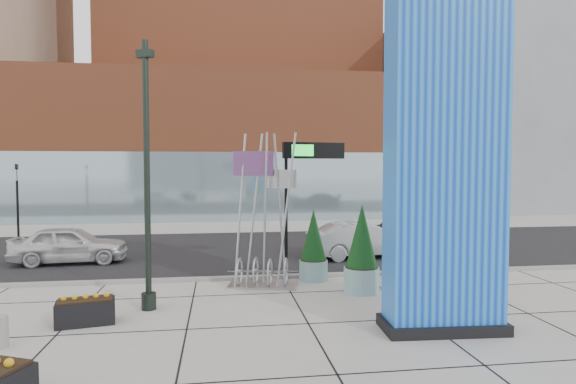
{
  "coord_description": "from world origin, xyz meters",
  "views": [
    {
      "loc": [
        -1.19,
        -12.69,
        3.94
      ],
      "look_at": [
        0.91,
        2.0,
        3.16
      ],
      "focal_mm": 30.0,
      "sensor_mm": 36.0,
      "label": 1
    }
  ],
  "objects": [
    {
      "name": "ground",
      "position": [
        0.0,
        0.0,
        0.0
      ],
      "size": [
        160.0,
        160.0,
        0.0
      ],
      "primitive_type": "plane",
      "color": "#9E9991",
      "rests_on": "ground"
    },
    {
      "name": "street_asphalt",
      "position": [
        0.0,
        10.0,
        0.01
      ],
      "size": [
        80.0,
        12.0,
        0.02
      ],
      "primitive_type": "cube",
      "color": "black",
      "rests_on": "ground"
    },
    {
      "name": "curb_edge",
      "position": [
        0.0,
        4.0,
        0.06
      ],
      "size": [
        80.0,
        0.3,
        0.12
      ],
      "primitive_type": "cube",
      "color": "gray",
      "rests_on": "ground"
    },
    {
      "name": "tower_podium",
      "position": [
        1.0,
        27.0,
        5.5
      ],
      "size": [
        34.0,
        10.0,
        11.0
      ],
      "primitive_type": "cube",
      "color": "#A75230",
      "rests_on": "ground"
    },
    {
      "name": "tower_glass_front",
      "position": [
        1.0,
        22.2,
        2.5
      ],
      "size": [
        34.0,
        0.6,
        5.0
      ],
      "primitive_type": "cube",
      "color": "#8CA5B2",
      "rests_on": "ground"
    },
    {
      "name": "building_grey_parking",
      "position": [
        26.0,
        32.0,
        9.0
      ],
      "size": [
        20.0,
        18.0,
        18.0
      ],
      "primitive_type": "cube",
      "color": "slate",
      "rests_on": "ground"
    },
    {
      "name": "blue_pylon",
      "position": [
        4.11,
        -1.92,
        4.67
      ],
      "size": [
        2.97,
        1.44,
        9.67
      ],
      "rotation": [
        0.0,
        0.0,
        -0.05
      ],
      "color": "#0C41C2",
      "rests_on": "ground"
    },
    {
      "name": "lamp_post",
      "position": [
        -3.15,
        0.83,
        3.01
      ],
      "size": [
        0.5,
        0.4,
        7.35
      ],
      "rotation": [
        0.0,
        0.0,
        -0.4
      ],
      "color": "black",
      "rests_on": "ground"
    },
    {
      "name": "public_art_sculpture",
      "position": [
        0.23,
        3.0,
        1.33
      ],
      "size": [
        2.43,
        1.63,
        5.06
      ],
      "rotation": [
        0.0,
        0.0,
        -0.25
      ],
      "color": "#B5B7BA",
      "rests_on": "ground"
    },
    {
      "name": "overhead_street_sign",
      "position": [
        1.92,
        3.8,
        4.12
      ],
      "size": [
        2.26,
        0.55,
        4.8
      ],
      "rotation": [
        0.0,
        0.0,
        0.15
      ],
      "color": "black",
      "rests_on": "ground"
    },
    {
      "name": "round_planter_east",
      "position": [
        5.57,
        1.8,
        1.29
      ],
      "size": [
        1.09,
        1.09,
        2.73
      ],
      "color": "#85B0B3",
      "rests_on": "ground"
    },
    {
      "name": "round_planter_mid",
      "position": [
        3.22,
        1.8,
        1.32
      ],
      "size": [
        1.11,
        1.11,
        2.78
      ],
      "color": "#85B0B3",
      "rests_on": "ground"
    },
    {
      "name": "round_planter_west",
      "position": [
        2.03,
        3.6,
        1.17
      ],
      "size": [
        0.99,
        0.99,
        2.48
      ],
      "color": "#85B0B3",
      "rests_on": "ground"
    },
    {
      "name": "box_planter_north",
      "position": [
        -4.54,
        -0.22,
        0.35
      ],
      "size": [
        1.5,
        0.96,
        0.76
      ],
      "rotation": [
        0.0,
        0.0,
        0.2
      ],
      "color": "black",
      "rests_on": "ground"
    },
    {
      "name": "car_white_west",
      "position": [
        -7.25,
        7.82,
        0.76
      ],
      "size": [
        4.58,
        2.08,
        1.52
      ],
      "primitive_type": "imported",
      "rotation": [
        0.0,
        0.0,
        1.63
      ],
      "color": "silver",
      "rests_on": "ground"
    },
    {
      "name": "car_silver_mid",
      "position": [
        4.92,
        7.33,
        0.78
      ],
      "size": [
        4.91,
        2.35,
        1.55
      ],
      "primitive_type": "imported",
      "rotation": [
        0.0,
        0.0,
        1.73
      ],
      "color": "#A1A4A9",
      "rests_on": "ground"
    },
    {
      "name": "car_dark_east",
      "position": [
        8.13,
        11.02,
        0.69
      ],
      "size": [
        5.0,
        2.8,
        1.37
      ],
      "primitive_type": "imported",
      "rotation": [
        0.0,
        0.0,
        -1.37
      ],
      "color": "black",
      "rests_on": "ground"
    },
    {
      "name": "traffic_signal",
      "position": [
        -12.0,
        15.0,
        2.3
      ],
      "size": [
        0.15,
        0.18,
        4.1
      ],
      "color": "black",
      "rests_on": "ground"
    }
  ]
}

